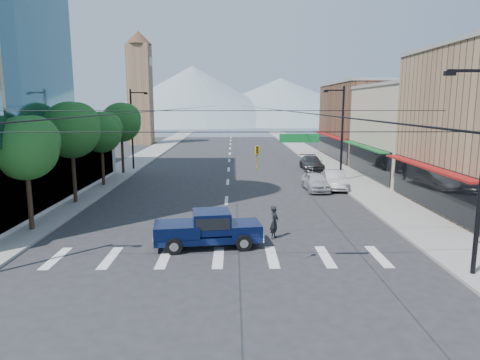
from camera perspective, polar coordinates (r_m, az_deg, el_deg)
The scene contains 20 objects.
ground at distance 19.61m, azimuth -2.46°, elevation -11.79°, with size 160.00×160.00×0.00m, color #28282B.
sidewalk_left at distance 59.97m, azimuth -12.98°, elevation 2.84°, with size 4.00×120.00×0.15m, color gray.
sidewalk_right at distance 59.76m, azimuth 10.18°, elevation 2.92°, with size 4.00×120.00×0.15m, color gray.
shop_mid at distance 46.56m, azimuth 23.94°, elevation 5.72°, with size 12.00×14.00×9.00m, color tan.
shop_far at distance 61.41m, azimuth 17.73°, elevation 7.40°, with size 12.00×18.00×10.00m, color brown.
clock_tower at distance 82.06m, azimuth -13.18°, elevation 12.09°, with size 4.80×4.80×20.40m.
mountain_left at distance 168.96m, azimuth -6.30°, elevation 11.20°, with size 80.00×80.00×22.00m, color gray.
mountain_right at distance 179.27m, azimuth 5.42°, elevation 10.50°, with size 90.00×90.00×18.00m, color gray.
tree_near at distance 27.03m, azimuth -26.41°, elevation 4.11°, with size 3.65×3.64×6.71m.
tree_midnear at distance 33.43m, azimuth -21.36°, elevation 6.43°, with size 4.09×4.09×7.52m.
tree_midfar at distance 40.09m, azimuth -17.84°, elevation 6.25°, with size 3.65×3.64×6.71m.
tree_far at distance 46.80m, azimuth -15.40°, elevation 7.58°, with size 4.09×4.09×7.52m.
signal_rig at distance 17.41m, azimuth -2.03°, elevation 1.29°, with size 21.80×0.20×9.00m.
lamp_pole_nw at distance 49.54m, azimuth -14.08°, elevation 7.00°, with size 2.00×0.25×9.00m.
lamp_pole_ne at distance 41.53m, azimuth 13.30°, elevation 6.51°, with size 2.00×0.25×9.00m.
pickup_truck at distance 22.29m, azimuth -4.38°, elevation -6.44°, with size 5.78×2.73×1.89m.
pedestrian at distance 23.68m, azimuth 4.61°, elevation -5.62°, with size 0.67×0.44×1.83m, color black.
parked_car_near at distance 37.20m, azimuth 10.06°, elevation -0.22°, with size 1.83×4.56×1.55m, color silver.
parked_car_mid at distance 38.33m, azimuth 12.48°, elevation 0.03°, with size 1.69×4.85×1.60m, color #B9B9B9.
parked_car_far at distance 49.04m, azimuth 9.52°, elevation 2.24°, with size 2.18×5.37×1.56m, color #2D2D2F.
Camera 1 is at (0.54, -18.20, 7.28)m, focal length 32.00 mm.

